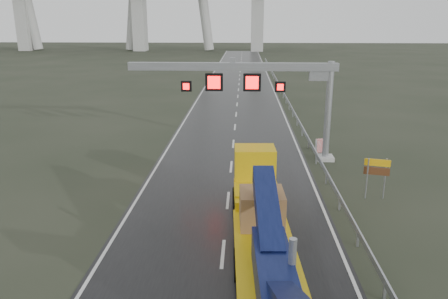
{
  "coord_description": "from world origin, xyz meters",
  "views": [
    {
      "loc": [
        0.84,
        -13.14,
        9.88
      ],
      "look_at": [
        -0.2,
        9.5,
        3.2
      ],
      "focal_mm": 35.0,
      "sensor_mm": 36.0,
      "label": 1
    }
  ],
  "objects_px": {
    "exit_sign_pair": "(377,171)",
    "striped_barrier": "(320,146)",
    "heavy_haul_truck": "(264,226)",
    "sign_gantry": "(262,84)"
  },
  "relations": [
    {
      "from": "exit_sign_pair",
      "to": "striped_barrier",
      "type": "height_order",
      "value": "exit_sign_pair"
    },
    {
      "from": "heavy_haul_truck",
      "to": "striped_barrier",
      "type": "xyz_separation_m",
      "value": [
        5.08,
        16.23,
        -1.01
      ]
    },
    {
      "from": "heavy_haul_truck",
      "to": "exit_sign_pair",
      "type": "distance_m",
      "value": 9.68
    },
    {
      "from": "heavy_haul_truck",
      "to": "exit_sign_pair",
      "type": "height_order",
      "value": "heavy_haul_truck"
    },
    {
      "from": "striped_barrier",
      "to": "heavy_haul_truck",
      "type": "bearing_deg",
      "value": -123.68
    },
    {
      "from": "heavy_haul_truck",
      "to": "striped_barrier",
      "type": "bearing_deg",
      "value": 70.1
    },
    {
      "from": "heavy_haul_truck",
      "to": "striped_barrier",
      "type": "relative_size",
      "value": 16.23
    },
    {
      "from": "sign_gantry",
      "to": "heavy_haul_truck",
      "type": "bearing_deg",
      "value": -91.46
    },
    {
      "from": "sign_gantry",
      "to": "striped_barrier",
      "type": "bearing_deg",
      "value": 23.04
    },
    {
      "from": "sign_gantry",
      "to": "exit_sign_pair",
      "type": "relative_size",
      "value": 6.14
    }
  ]
}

